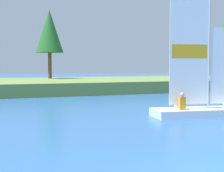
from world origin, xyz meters
The scene contains 3 objects.
shore_bank centered at (0.00, 27.21, 0.52)m, with size 80.00×14.42×1.04m, color olive.
shoreline_tree_midright centered at (2.32, 30.51, 6.03)m, with size 2.90×2.90×7.29m.
sailboat centered at (5.84, 7.87, 0.46)m, with size 5.14×2.27×6.74m.
Camera 1 is at (-4.54, -4.79, 2.33)m, focal length 53.00 mm.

